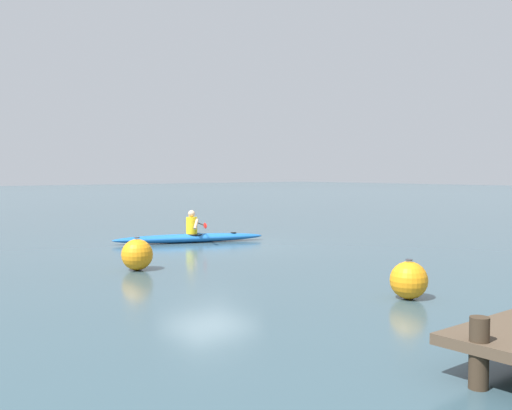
% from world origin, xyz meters
% --- Properties ---
extents(ground_plane, '(160.00, 160.00, 0.00)m').
position_xyz_m(ground_plane, '(0.00, 0.00, 0.00)').
color(ground_plane, '#334C56').
extents(kayak, '(4.60, 2.23, 0.27)m').
position_xyz_m(kayak, '(0.02, -0.97, 0.13)').
color(kayak, '#1959A5').
rests_on(kayak, ground).
extents(kayaker, '(0.89, 2.21, 0.73)m').
position_xyz_m(kayaker, '(-0.06, -0.94, 0.58)').
color(kayaker, yellow).
rests_on(kayaker, kayak).
extents(mooring_buoy_white_far, '(0.65, 0.65, 0.69)m').
position_xyz_m(mooring_buoy_white_far, '(1.59, 8.34, 0.33)').
color(mooring_buoy_white_far, orange).
rests_on(mooring_buoy_white_far, ground).
extents(mooring_buoy_red_near, '(0.70, 0.70, 0.74)m').
position_xyz_m(mooring_buoy_red_near, '(3.78, 2.67, 0.35)').
color(mooring_buoy_red_near, orange).
rests_on(mooring_buoy_red_near, ground).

